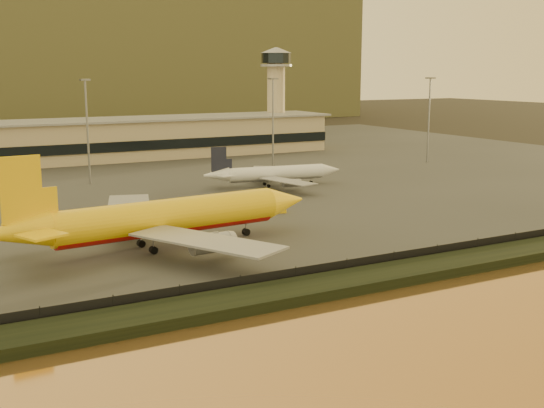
{
  "coord_description": "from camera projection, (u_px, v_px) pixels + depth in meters",
  "views": [
    {
      "loc": [
        -49.17,
        -86.32,
        27.48
      ],
      "look_at": [
        4.0,
        12.0,
        5.6
      ],
      "focal_mm": 45.0,
      "sensor_mm": 36.0,
      "label": 1
    }
  ],
  "objects": [
    {
      "name": "ground",
      "position": [
        287.0,
        256.0,
        102.75
      ],
      "size": [
        900.0,
        900.0,
        0.0
      ],
      "primitive_type": "plane",
      "color": "black",
      "rests_on": "ground"
    },
    {
      "name": "embankment",
      "position": [
        351.0,
        282.0,
        87.94
      ],
      "size": [
        320.0,
        7.0,
        1.4
      ],
      "primitive_type": "cube",
      "color": "black",
      "rests_on": "ground"
    },
    {
      "name": "tarmac",
      "position": [
        114.0,
        174.0,
        184.73
      ],
      "size": [
        320.0,
        220.0,
        0.2
      ],
      "primitive_type": "cube",
      "color": "#2D2D2D",
      "rests_on": "ground"
    },
    {
      "name": "perimeter_fence",
      "position": [
        334.0,
        270.0,
        91.27
      ],
      "size": [
        300.0,
        0.05,
        2.2
      ],
      "primitive_type": "cube",
      "color": "black",
      "rests_on": "tarmac"
    },
    {
      "name": "terminal_building",
      "position": [
        37.0,
        143.0,
        203.14
      ],
      "size": [
        202.0,
        25.0,
        12.6
      ],
      "color": "tan",
      "rests_on": "tarmac"
    },
    {
      "name": "control_tower",
      "position": [
        276.0,
        87.0,
        244.34
      ],
      "size": [
        11.2,
        11.2,
        35.5
      ],
      "color": "tan",
      "rests_on": "tarmac"
    },
    {
      "name": "apron_light_masts",
      "position": [
        192.0,
        118.0,
        171.47
      ],
      "size": [
        152.2,
        12.2,
        25.4
      ],
      "color": "slate",
      "rests_on": "tarmac"
    },
    {
      "name": "dhl_cargo_jet",
      "position": [
        163.0,
        218.0,
        105.92
      ],
      "size": [
        53.42,
        52.12,
        15.95
      ],
      "rotation": [
        0.0,
        0.0,
        0.09
      ],
      "color": "yellow",
      "rests_on": "tarmac"
    },
    {
      "name": "white_narrowbody_jet",
      "position": [
        274.0,
        174.0,
        163.73
      ],
      "size": [
        34.73,
        33.58,
        9.98
      ],
      "rotation": [
        0.0,
        0.0,
        -0.14
      ],
      "color": "silver",
      "rests_on": "tarmac"
    },
    {
      "name": "gse_vehicle_yellow",
      "position": [
        276.0,
        209.0,
        133.05
      ],
      "size": [
        3.94,
        2.59,
        1.63
      ],
      "primitive_type": "cube",
      "rotation": [
        0.0,
        0.0,
        -0.29
      ],
      "color": "yellow",
      "rests_on": "tarmac"
    },
    {
      "name": "gse_vehicle_white",
      "position": [
        148.0,
        220.0,
        123.39
      ],
      "size": [
        3.77,
        2.73,
        1.55
      ],
      "primitive_type": "cube",
      "rotation": [
        0.0,
        0.0,
        -0.39
      ],
      "color": "silver",
      "rests_on": "tarmac"
    }
  ]
}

